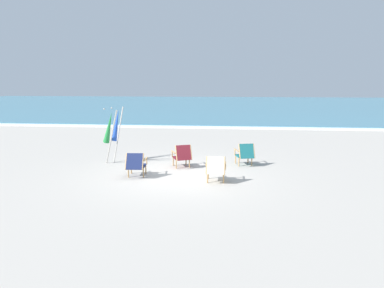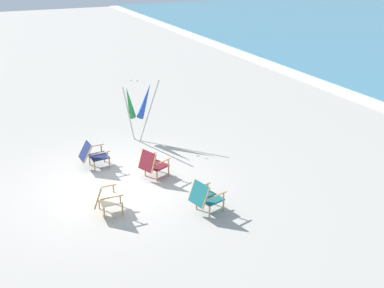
{
  "view_description": "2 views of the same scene",
  "coord_description": "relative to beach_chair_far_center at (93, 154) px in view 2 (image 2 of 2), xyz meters",
  "views": [
    {
      "loc": [
        1.61,
        -10.35,
        2.95
      ],
      "look_at": [
        0.37,
        2.05,
        0.64
      ],
      "focal_mm": 32.0,
      "sensor_mm": 36.0,
      "label": 1
    },
    {
      "loc": [
        10.36,
        -2.59,
        5.65
      ],
      "look_at": [
        0.08,
        2.18,
        0.76
      ],
      "focal_mm": 42.0,
      "sensor_mm": 36.0,
      "label": 2
    }
  ],
  "objects": [
    {
      "name": "beach_chair_back_left",
      "position": [
        2.47,
        -0.34,
        0.01
      ],
      "size": [
        0.6,
        0.69,
        0.81
      ],
      "color": "beige",
      "rests_on": "ground"
    },
    {
      "name": "ground_plane",
      "position": [
        1.14,
        0.31,
        -0.42
      ],
      "size": [
        80.0,
        80.0,
        0.0
      ],
      "primitive_type": "plane",
      "color": "#B2AAA0"
    },
    {
      "name": "umbrella_furled_blue",
      "position": [
        -1.25,
        2.03,
        0.9
      ],
      "size": [
        0.4,
        0.76,
        2.03
      ],
      "color": "#B7B2A8",
      "rests_on": "ground"
    },
    {
      "name": "umbrella_furled_green",
      "position": [
        -1.35,
        1.55,
        0.88
      ],
      "size": [
        0.75,
        0.6,
        2.0
      ],
      "color": "#B7B2A8",
      "rests_on": "ground"
    },
    {
      "name": "beach_chair_far_center",
      "position": [
        0.0,
        0.0,
        0.0
      ],
      "size": [
        0.63,
        0.8,
        0.78
      ],
      "color": "#19234C",
      "rests_on": "ground"
    },
    {
      "name": "beach_chair_front_left",
      "position": [
        3.43,
        1.8,
        0.01
      ],
      "size": [
        0.73,
        0.82,
        0.81
      ],
      "color": "#196066",
      "rests_on": "ground"
    },
    {
      "name": "beach_chair_back_right",
      "position": [
        1.28,
        1.3,
        0.01
      ],
      "size": [
        0.79,
        0.86,
        0.81
      ],
      "color": "maroon",
      "rests_on": "ground"
    }
  ]
}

